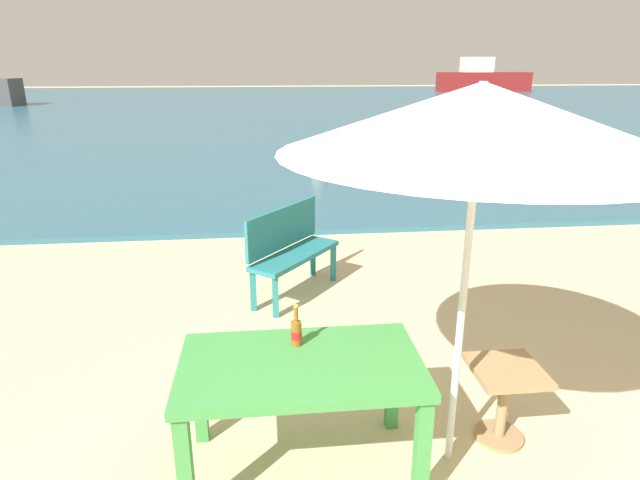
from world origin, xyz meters
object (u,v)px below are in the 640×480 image
object	(u,v)px
swimmer_person	(320,170)
bench_teal_center	(290,246)
patio_umbrella	(480,119)
side_table_wood	(504,393)
boat_tanker	(482,79)
beer_bottle_amber	(296,331)
picnic_table_green	(301,378)

from	to	relation	value
swimmer_person	bench_teal_center	bearing A→B (deg)	-99.17
patio_umbrella	bench_teal_center	xyz separation A→B (m)	(-0.86, 2.65, -1.58)
patio_umbrella	side_table_wood	distance (m)	1.81
boat_tanker	bench_teal_center	bearing A→B (deg)	-114.90
bench_teal_center	boat_tanker	size ratio (longest dim) A/B	0.15
patio_umbrella	swimmer_person	world-z (taller)	patio_umbrella
beer_bottle_amber	swimmer_person	distance (m)	8.21
side_table_wood	picnic_table_green	bearing A→B (deg)	-174.05
picnic_table_green	patio_umbrella	xyz separation A→B (m)	(0.93, -0.00, 1.47)
beer_bottle_amber	picnic_table_green	bearing A→B (deg)	-86.24
patio_umbrella	swimmer_person	bearing A→B (deg)	89.61
side_table_wood	bench_teal_center	size ratio (longest dim) A/B	0.46
boat_tanker	side_table_wood	bearing A→B (deg)	-112.19
picnic_table_green	boat_tanker	xyz separation A→B (m)	(18.87, 43.13, 0.45)
side_table_wood	patio_umbrella	bearing A→B (deg)	-160.39
picnic_table_green	beer_bottle_amber	xyz separation A→B (m)	(-0.01, 0.19, 0.20)
side_table_wood	swimmer_person	world-z (taller)	side_table_wood
beer_bottle_amber	patio_umbrella	distance (m)	1.59
side_table_wood	bench_teal_center	distance (m)	2.81
patio_umbrella	boat_tanker	world-z (taller)	boat_tanker
patio_umbrella	swimmer_person	xyz separation A→B (m)	(0.06, 8.32, -1.88)
boat_tanker	beer_bottle_amber	bearing A→B (deg)	-113.73
swimmer_person	boat_tanker	bearing A→B (deg)	62.82
picnic_table_green	bench_teal_center	xyz separation A→B (m)	(0.07, 2.64, -0.11)
boat_tanker	swimmer_person	bearing A→B (deg)	-117.18
beer_bottle_amber	patio_umbrella	xyz separation A→B (m)	(0.94, -0.19, 1.26)
patio_umbrella	side_table_wood	size ratio (longest dim) A/B	4.26
beer_bottle_amber	patio_umbrella	world-z (taller)	patio_umbrella
side_table_wood	boat_tanker	world-z (taller)	boat_tanker
picnic_table_green	boat_tanker	world-z (taller)	boat_tanker
picnic_table_green	side_table_wood	xyz separation A→B (m)	(1.33, 0.14, -0.30)
bench_teal_center	swimmer_person	size ratio (longest dim) A/B	2.84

